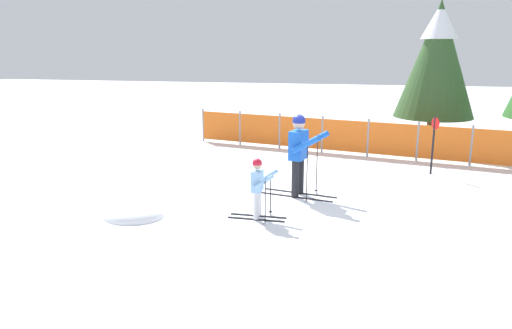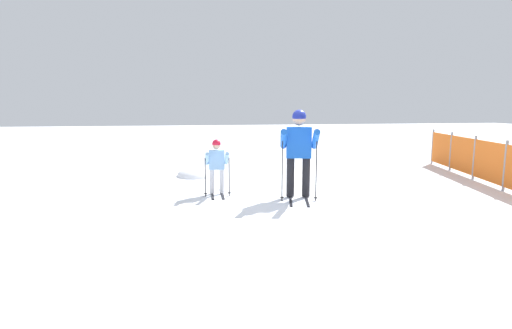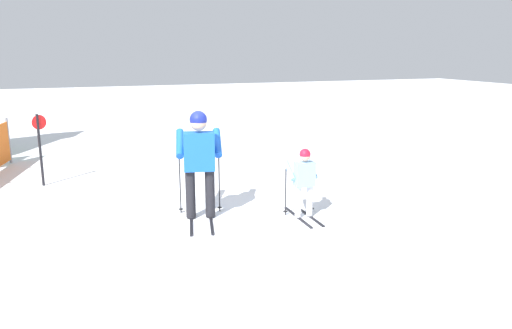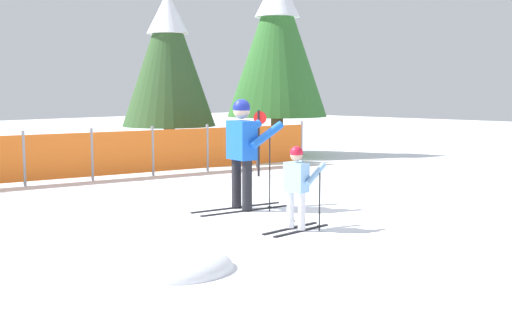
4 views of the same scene
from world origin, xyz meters
name	(u,v)px [view 3 (image 3 of 4)]	position (x,y,z in m)	size (l,w,h in m)	color
ground_plane	(197,222)	(0.00, 0.00, 0.00)	(60.00, 60.00, 0.00)	white
skier_adult	(199,155)	(0.21, -0.11, 1.02)	(1.64, 0.82, 1.70)	black
skier_child	(304,177)	(-0.34, -1.65, 0.65)	(1.05, 0.54, 1.11)	black
trail_marker	(40,142)	(3.14, 2.31, 0.87)	(0.15, 0.26, 1.41)	black
snow_mound	(413,271)	(-2.62, -2.01, 0.00)	(1.14, 0.97, 0.46)	white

